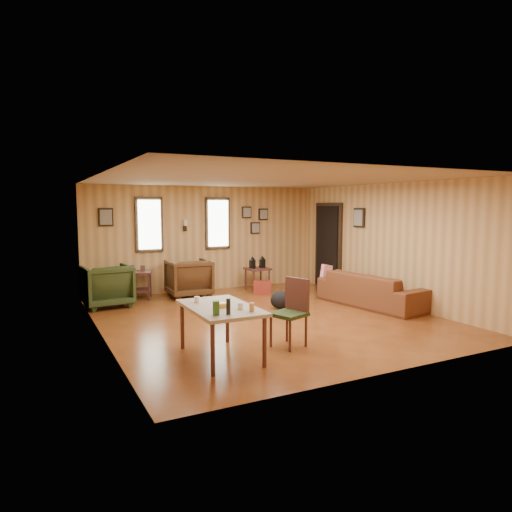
# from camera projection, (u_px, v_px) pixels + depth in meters

# --- Properties ---
(room) EXTENTS (5.54, 6.04, 2.44)m
(room) POSITION_uv_depth(u_px,v_px,m) (268.00, 248.00, 8.20)
(room) COLOR brown
(room) RESTS_ON ground
(sofa) EXTENTS (0.94, 2.29, 0.87)m
(sofa) POSITION_uv_depth(u_px,v_px,m) (372.00, 284.00, 8.90)
(sofa) COLOR brown
(sofa) RESTS_ON ground
(recliner_brown) EXTENTS (0.89, 0.84, 0.89)m
(recliner_brown) POSITION_uv_depth(u_px,v_px,m) (189.00, 276.00, 9.79)
(recliner_brown) COLOR #432914
(recliner_brown) RESTS_ON ground
(recliner_green) EXTENTS (0.95, 0.90, 0.90)m
(recliner_green) POSITION_uv_depth(u_px,v_px,m) (107.00, 284.00, 8.84)
(recliner_green) COLOR #273618
(recliner_green) RESTS_ON ground
(end_table) EXTENTS (0.70, 0.67, 0.72)m
(end_table) POSITION_uv_depth(u_px,v_px,m) (138.00, 280.00, 9.59)
(end_table) COLOR #522B24
(end_table) RESTS_ON ground
(side_table) EXTENTS (0.52, 0.52, 0.81)m
(side_table) POSITION_uv_depth(u_px,v_px,m) (257.00, 267.00, 10.54)
(side_table) COLOR #522B24
(side_table) RESTS_ON ground
(cooler) EXTENTS (0.47, 0.42, 0.28)m
(cooler) POSITION_uv_depth(u_px,v_px,m) (262.00, 287.00, 10.20)
(cooler) COLOR maroon
(cooler) RESTS_ON ground
(backpack) EXTENTS (0.48, 0.42, 0.34)m
(backpack) POSITION_uv_depth(u_px,v_px,m) (280.00, 300.00, 8.68)
(backpack) COLOR black
(backpack) RESTS_ON ground
(sofa_pillows) EXTENTS (0.77, 1.63, 0.33)m
(sofa_pillows) POSITION_uv_depth(u_px,v_px,m) (356.00, 278.00, 9.19)
(sofa_pillows) COLOR brown
(sofa_pillows) RESTS_ON sofa
(dining_table) EXTENTS (0.80, 1.33, 0.87)m
(dining_table) POSITION_uv_depth(u_px,v_px,m) (221.00, 311.00, 5.83)
(dining_table) COLOR gray
(dining_table) RESTS_ON ground
(dining_chair) EXTENTS (0.54, 0.54, 0.95)m
(dining_chair) POSITION_uv_depth(u_px,v_px,m) (292.00, 308.00, 6.36)
(dining_chair) COLOR #273618
(dining_chair) RESTS_ON ground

